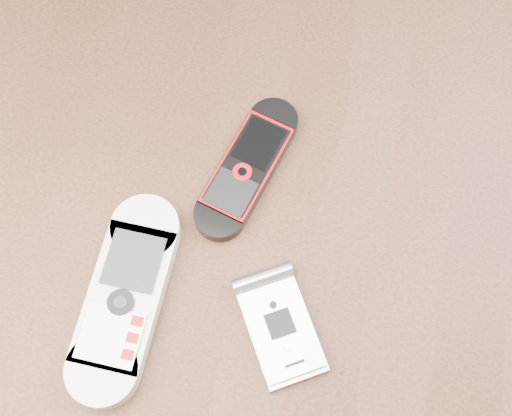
% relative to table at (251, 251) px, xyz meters
% --- Properties ---
extents(ground, '(4.00, 4.00, 0.00)m').
position_rel_table_xyz_m(ground, '(0.00, 0.00, -0.64)').
color(ground, '#472B19').
rests_on(ground, ground).
extents(table, '(1.20, 0.80, 0.75)m').
position_rel_table_xyz_m(table, '(0.00, 0.00, 0.00)').
color(table, black).
rests_on(table, ground).
extents(nokia_white, '(0.06, 0.17, 0.02)m').
position_rel_table_xyz_m(nokia_white, '(-0.08, -0.09, 0.12)').
color(nokia_white, white).
rests_on(nokia_white, table).
extents(nokia_black_red, '(0.08, 0.15, 0.01)m').
position_rel_table_xyz_m(nokia_black_red, '(-0.01, 0.04, 0.11)').
color(nokia_black_red, black).
rests_on(nokia_black_red, table).
extents(motorola_razr, '(0.09, 0.11, 0.01)m').
position_rel_table_xyz_m(motorola_razr, '(0.04, -0.09, 0.11)').
color(motorola_razr, silver).
rests_on(motorola_razr, table).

